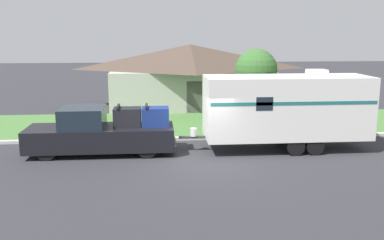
# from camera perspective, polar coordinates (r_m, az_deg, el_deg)

# --- Properties ---
(ground_plane) EXTENTS (120.00, 120.00, 0.00)m
(ground_plane) POSITION_cam_1_polar(r_m,az_deg,el_deg) (17.26, 1.68, -5.65)
(ground_plane) COLOR #2D2D33
(curb_strip) EXTENTS (80.00, 0.30, 0.14)m
(curb_strip) POSITION_cam_1_polar(r_m,az_deg,el_deg) (20.84, 0.49, -2.43)
(curb_strip) COLOR beige
(curb_strip) RESTS_ON ground_plane
(lawn_strip) EXTENTS (80.00, 7.00, 0.03)m
(lawn_strip) POSITION_cam_1_polar(r_m,az_deg,el_deg) (24.39, -0.32, -0.50)
(lawn_strip) COLOR #477538
(lawn_strip) RESTS_ON ground_plane
(house_across_street) EXTENTS (11.72, 7.05, 4.32)m
(house_across_street) POSITION_cam_1_polar(r_m,az_deg,el_deg) (30.49, -0.24, 6.15)
(house_across_street) COLOR #B2B2A8
(house_across_street) RESTS_ON ground_plane
(pickup_truck) EXTENTS (6.32, 2.06, 2.09)m
(pickup_truck) POSITION_cam_1_polar(r_m,az_deg,el_deg) (18.68, -11.95, -1.64)
(pickup_truck) COLOR black
(pickup_truck) RESTS_ON ground_plane
(travel_trailer) EXTENTS (8.32, 2.35, 3.55)m
(travel_trailer) POSITION_cam_1_polar(r_m,az_deg,el_deg) (19.22, 12.49, 1.70)
(travel_trailer) COLOR black
(travel_trailer) RESTS_ON ground_plane
(mailbox) EXTENTS (0.48, 0.20, 1.39)m
(mailbox) POSITION_cam_1_polar(r_m,az_deg,el_deg) (21.56, -5.50, 0.69)
(mailbox) COLOR brown
(mailbox) RESTS_ON ground_plane
(tree_in_yard) EXTENTS (2.20, 2.20, 4.31)m
(tree_in_yard) POSITION_cam_1_polar(r_m,az_deg,el_deg) (22.58, 8.53, 6.55)
(tree_in_yard) COLOR brown
(tree_in_yard) RESTS_ON ground_plane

